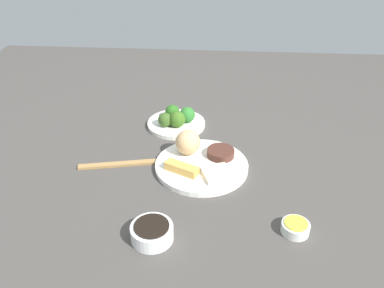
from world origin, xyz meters
TOP-DOWN VIEW (x-y plane):
  - tabletop at (0.00, 0.00)m, footprint 2.20×2.20m
  - main_plate at (0.01, 0.03)m, footprint 0.27×0.27m
  - rice_scoop at (-0.03, 0.09)m, footprint 0.08×0.08m
  - spring_roll at (-0.04, -0.01)m, footprint 0.10×0.07m
  - crab_rangoon_wonton at (0.06, -0.02)m, footprint 0.10×0.10m
  - stir_fry_heap at (0.07, 0.08)m, footprint 0.08×0.08m
  - broccoli_plate at (-0.09, 0.28)m, footprint 0.20×0.20m
  - broccoli_floret_0 at (-0.10, 0.31)m, footprint 0.05×0.05m
  - broccoli_floret_1 at (-0.08, 0.25)m, footprint 0.06×0.06m
  - broccoli_floret_2 at (-0.05, 0.29)m, footprint 0.05×0.05m
  - broccoli_floret_3 at (-0.12, 0.25)m, footprint 0.05×0.05m
  - soy_sauce_bowl at (-0.08, -0.26)m, footprint 0.10×0.10m
  - soy_sauce_bowl_liquid at (-0.08, -0.26)m, footprint 0.08×0.08m
  - sauce_ramekin_hot_mustard at (0.25, -0.21)m, footprint 0.07×0.07m
  - sauce_ramekin_hot_mustard_liquid at (0.25, -0.21)m, footprint 0.06×0.06m
  - chopsticks_pair at (-0.24, 0.03)m, footprint 0.23×0.07m

SIDE VIEW (x-z plane):
  - tabletop at x=0.00m, z-range 0.00..0.02m
  - chopsticks_pair at x=-0.24m, z-range 0.02..0.03m
  - broccoli_plate at x=-0.09m, z-range 0.02..0.03m
  - main_plate at x=0.01m, z-range 0.02..0.04m
  - sauce_ramekin_hot_mustard at x=0.25m, z-range 0.02..0.05m
  - soy_sauce_bowl at x=-0.08m, z-range 0.02..0.06m
  - crab_rangoon_wonton at x=0.06m, z-range 0.04..0.05m
  - stir_fry_heap at x=0.07m, z-range 0.04..0.06m
  - sauce_ramekin_hot_mustard_liquid at x=0.25m, z-range 0.05..0.05m
  - spring_roll at x=-0.04m, z-range 0.04..0.06m
  - broccoli_floret_3 at x=-0.12m, z-range 0.03..0.08m
  - broccoli_floret_0 at x=-0.10m, z-range 0.03..0.09m
  - soy_sauce_bowl_liquid at x=-0.08m, z-range 0.06..0.06m
  - broccoli_floret_2 at x=-0.05m, z-range 0.03..0.09m
  - broccoli_floret_1 at x=-0.08m, z-range 0.03..0.09m
  - rice_scoop at x=-0.03m, z-range 0.04..0.11m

